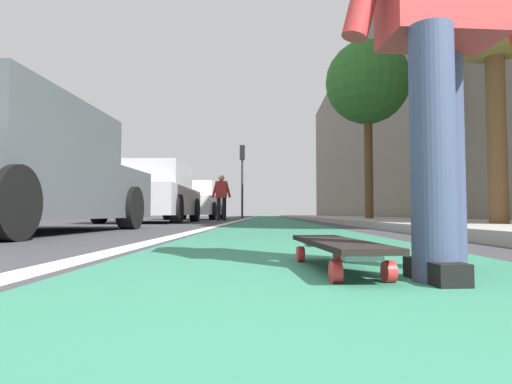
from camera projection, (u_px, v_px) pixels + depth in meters
ground_plane at (273, 223)px, 10.62m from camera, size 80.00×80.00×0.00m
bike_lane_paint at (268, 218)px, 24.60m from camera, size 56.00×1.81×0.00m
lane_stripe_white at (247, 219)px, 20.63m from camera, size 52.00×0.16×0.01m
sidewalk_curb at (339, 218)px, 18.55m from camera, size 52.00×3.20×0.10m
building_facade at (372, 122)px, 22.75m from camera, size 40.00×1.20×10.09m
skateboard at (337, 246)px, 1.65m from camera, size 0.86×0.28×0.11m
skater_person at (439, 10)px, 1.54m from camera, size 0.48×0.72×1.64m
parked_car_near at (14, 171)px, 4.79m from camera, size 4.51×1.95×1.46m
parked_car_mid at (153, 194)px, 11.11m from camera, size 4.34×2.01×1.49m
parked_car_far at (197, 202)px, 17.52m from camera, size 4.31×2.04×1.50m
traffic_light at (242, 167)px, 24.07m from camera, size 0.33×0.28×4.05m
street_tree_mid at (368, 83)px, 11.71m from camera, size 2.25×2.25×4.91m
pedestrian_distant at (221, 195)px, 14.50m from camera, size 0.43×0.66×1.52m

